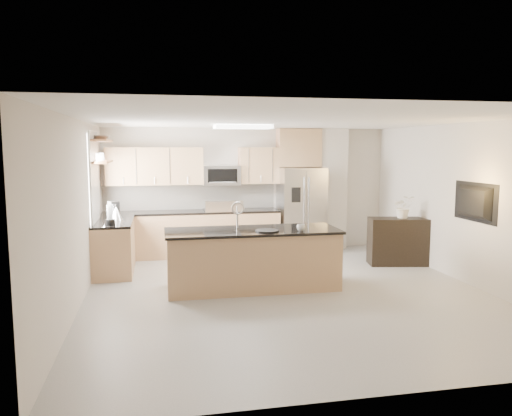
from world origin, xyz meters
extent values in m
plane|color=#A4A29C|center=(0.00, 0.00, 0.00)|extent=(6.50, 6.50, 0.00)
cube|color=white|center=(0.00, 0.00, 2.60)|extent=(6.00, 6.50, 0.02)
cube|color=beige|center=(0.00, 3.25, 1.30)|extent=(6.00, 0.02, 2.60)
cube|color=beige|center=(0.00, -3.25, 1.30)|extent=(6.00, 0.02, 2.60)
cube|color=beige|center=(-3.00, 0.00, 1.30)|extent=(0.02, 6.50, 2.60)
cube|color=beige|center=(3.00, 0.00, 1.30)|extent=(0.02, 6.50, 2.60)
cube|color=tan|center=(-1.23, 2.92, 0.44)|extent=(3.55, 0.65, 0.88)
cube|color=black|center=(-1.23, 2.92, 0.90)|extent=(3.55, 0.66, 0.04)
cube|color=beige|center=(-1.23, 3.24, 1.18)|extent=(3.55, 0.02, 0.52)
cube|color=tan|center=(-2.67, 1.85, 0.44)|extent=(0.65, 1.50, 0.88)
cube|color=black|center=(-2.67, 1.85, 0.90)|extent=(0.66, 1.50, 0.04)
cube|color=black|center=(-0.60, 2.92, 0.45)|extent=(0.76, 0.64, 0.90)
cube|color=black|center=(-0.60, 2.92, 0.92)|extent=(0.76, 0.62, 0.03)
cube|color=silver|center=(-0.60, 2.62, 1.03)|extent=(0.76, 0.04, 0.22)
cube|color=tan|center=(-1.94, 3.08, 1.83)|extent=(1.92, 0.33, 0.75)
cube|color=tan|center=(0.19, 3.08, 1.83)|extent=(0.82, 0.33, 0.75)
cube|color=silver|center=(-0.60, 3.05, 1.63)|extent=(0.76, 0.40, 0.40)
cube|color=black|center=(-0.60, 2.85, 1.63)|extent=(0.60, 0.02, 0.28)
cube|color=silver|center=(1.06, 2.88, 0.89)|extent=(0.92, 0.75, 1.78)
cube|color=gray|center=(1.06, 2.50, 0.89)|extent=(0.02, 0.01, 1.69)
cube|color=black|center=(0.84, 2.48, 1.25)|extent=(0.18, 0.03, 0.30)
cube|color=beige|center=(1.82, 3.10, 1.30)|extent=(0.60, 0.30, 2.60)
cube|color=white|center=(-2.98, 1.85, 1.65)|extent=(0.03, 1.05, 1.55)
cube|color=silver|center=(-2.97, 1.85, 1.65)|extent=(0.03, 1.15, 1.65)
cube|color=brown|center=(-2.85, 1.95, 1.95)|extent=(0.30, 1.20, 0.04)
cube|color=brown|center=(-2.85, 1.95, 2.32)|extent=(0.30, 1.20, 0.04)
cube|color=white|center=(-0.40, 1.60, 2.56)|extent=(1.00, 0.50, 0.06)
cube|color=tan|center=(-0.47, 0.36, 0.45)|extent=(2.65, 0.94, 0.89)
cube|color=black|center=(-0.47, 0.36, 0.91)|extent=(2.71, 1.00, 0.04)
cube|color=black|center=(-0.67, 0.36, 0.90)|extent=(0.56, 0.41, 0.01)
cylinder|color=silver|center=(-0.67, 0.58, 1.10)|extent=(0.03, 0.03, 0.34)
torus|color=silver|center=(-0.67, 0.52, 1.25)|extent=(0.21, 0.03, 0.21)
cube|color=black|center=(2.54, 1.38, 0.44)|extent=(1.17, 0.66, 0.88)
imported|color=silver|center=(0.23, 0.08, 0.99)|extent=(0.14, 0.14, 0.11)
cylinder|color=black|center=(-0.28, 0.16, 0.94)|extent=(0.48, 0.48, 0.02)
cylinder|color=black|center=(-2.67, 1.30, 0.97)|extent=(0.15, 0.15, 0.10)
cylinder|color=silver|center=(-2.67, 1.30, 1.15)|extent=(0.11, 0.11, 0.24)
cone|color=silver|center=(-2.62, 1.89, 1.05)|extent=(0.23, 0.23, 0.25)
cylinder|color=black|center=(-2.62, 1.89, 1.18)|extent=(0.05, 0.05, 0.05)
cube|color=black|center=(-2.69, 2.23, 1.07)|extent=(0.23, 0.24, 0.30)
cylinder|color=silver|center=(-2.69, 2.18, 1.00)|extent=(0.10, 0.10, 0.11)
imported|color=silver|center=(-2.85, 1.99, 2.39)|extent=(0.51, 0.51, 0.10)
imported|color=white|center=(2.61, 1.37, 1.20)|extent=(0.67, 0.61, 0.64)
imported|color=black|center=(2.91, -0.20, 1.35)|extent=(0.14, 1.08, 0.62)
camera|label=1|loc=(-1.92, -7.15, 2.21)|focal=35.00mm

